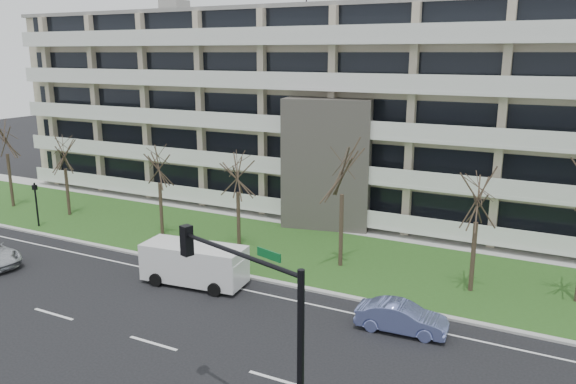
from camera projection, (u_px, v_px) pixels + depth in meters
The scene contains 16 objects.
ground at pixel (153, 343), 23.77m from camera, with size 160.00×160.00×0.00m, color black.
grass_verge at pixel (291, 250), 34.99m from camera, with size 90.00×10.00×0.06m, color #274B19.
curb at pixel (250, 277), 30.66m from camera, with size 90.00×0.35×0.12m, color #B2B2AD.
sidewalk at pixel (326, 226), 39.74m from camera, with size 90.00×2.00×0.08m, color #B2B2AD.
lane_edge_line at pixel (236, 288), 29.38m from camera, with size 90.00×0.12×0.01m, color white.
apartment_building at pixel (362, 110), 43.81m from camera, with size 60.50×15.10×18.75m.
blue_sedan at pixel (401, 317), 24.66m from camera, with size 1.39×3.98×1.31m, color #7684CD.
white_van at pixel (195, 261), 29.60m from camera, with size 5.73×2.73×2.15m.
traffic_signal at pixel (256, 318), 16.89m from camera, with size 5.41×1.93×6.51m.
pedestrian_signal at pixel (36, 199), 39.17m from camera, with size 0.30×0.24×3.20m.
tree_0 at pixel (5, 133), 43.41m from camera, with size 3.82×3.82×7.65m.
tree_1 at pixel (63, 150), 41.29m from camera, with size 3.22×3.22×6.43m.
tree_2 at pixel (158, 162), 36.57m from camera, with size 3.24×3.24×6.49m.
tree_3 at pixel (237, 170), 34.25m from camera, with size 3.22×3.22×6.45m.
tree_4 at pixel (343, 165), 30.93m from camera, with size 3.82×3.82×7.64m.
tree_5 at pixel (478, 194), 27.70m from camera, with size 3.33×3.33×6.65m.
Camera 1 is at (14.88, -16.55, 11.97)m, focal length 35.00 mm.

